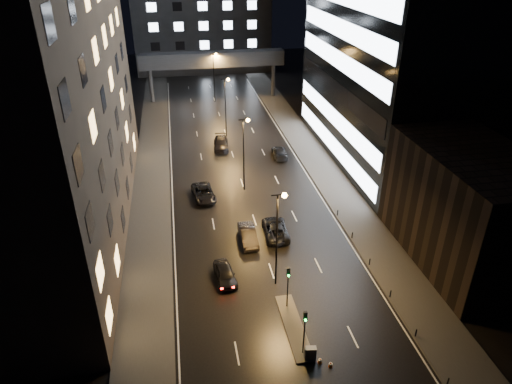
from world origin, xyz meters
TOP-DOWN VIEW (x-y plane):
  - ground at (0.00, 40.00)m, footprint 160.00×160.00m
  - sidewalk_left at (-12.50, 35.00)m, footprint 5.00×110.00m
  - sidewalk_right at (12.50, 35.00)m, footprint 5.00×110.00m
  - building_left at (-22.50, 24.00)m, footprint 15.00×48.00m
  - building_right_low at (20.00, 9.00)m, footprint 10.00×18.00m
  - building_right_glass at (25.00, 36.00)m, footprint 20.00×36.00m
  - building_far at (0.00, 98.00)m, footprint 34.00×14.00m
  - skybridge at (0.00, 70.00)m, footprint 30.00×3.00m
  - median_island at (0.30, 2.00)m, footprint 1.60×8.00m
  - traffic_signal_near at (0.30, 4.49)m, footprint 0.28×0.34m
  - traffic_signal_far at (0.30, -1.01)m, footprint 0.28×0.34m
  - bollard_row at (10.20, 6.50)m, footprint 0.12×25.12m
  - streetlight_near at (0.16, 8.00)m, footprint 1.45×0.50m
  - streetlight_mid_a at (0.16, 28.00)m, footprint 1.45×0.50m
  - streetlight_mid_b at (0.16, 48.00)m, footprint 1.45×0.50m
  - streetlight_far at (0.16, 68.00)m, footprint 1.45×0.50m
  - car_away_a at (-4.84, 9.42)m, footprint 2.30×4.60m
  - car_away_b at (-1.50, 15.64)m, footprint 1.77×4.97m
  - car_away_c at (-5.62, 26.53)m, footprint 3.22×5.86m
  - car_away_d at (-1.50, 42.85)m, footprint 2.81×5.89m
  - car_toward_a at (1.81, 16.43)m, footprint 2.98×5.90m
  - car_toward_b at (7.17, 37.77)m, footprint 2.60×5.41m
  - utility_cabinet at (0.70, -1.70)m, footprint 0.98×0.62m
  - cone_a at (1.41, -2.14)m, footprint 0.43×0.43m
  - cone_b at (2.12, -2.65)m, footprint 0.46×0.46m

SIDE VIEW (x-z plane):
  - ground at x=0.00m, z-range 0.00..0.00m
  - sidewalk_left at x=-12.50m, z-range 0.00..0.15m
  - sidewalk_right at x=12.50m, z-range 0.00..0.15m
  - median_island at x=0.30m, z-range 0.00..0.15m
  - cone_b at x=2.12m, z-range 0.00..0.50m
  - cone_a at x=1.41m, z-range 0.00..0.54m
  - bollard_row at x=10.20m, z-range 0.00..0.90m
  - utility_cabinet at x=0.70m, z-range 0.15..1.34m
  - car_away_a at x=-4.84m, z-range 0.00..1.50m
  - car_toward_b at x=7.17m, z-range 0.00..1.52m
  - car_away_c at x=-5.62m, z-range 0.00..1.56m
  - car_toward_a at x=1.81m, z-range 0.00..1.60m
  - car_away_b at x=-1.50m, z-range 0.00..1.63m
  - car_away_d at x=-1.50m, z-range 0.00..1.66m
  - traffic_signal_near at x=0.30m, z-range 0.89..5.29m
  - traffic_signal_far at x=0.30m, z-range 0.89..5.29m
  - building_right_low at x=20.00m, z-range 0.00..12.00m
  - streetlight_near at x=0.16m, z-range 1.42..11.57m
  - streetlight_mid_a at x=0.16m, z-range 1.42..11.57m
  - streetlight_mid_b at x=0.16m, z-range 1.42..11.57m
  - streetlight_far at x=0.16m, z-range 1.42..11.57m
  - skybridge at x=0.00m, z-range 3.34..13.34m
  - building_far at x=0.00m, z-range 0.00..25.00m
  - building_left at x=-22.50m, z-range 0.00..40.00m
  - building_right_glass at x=25.00m, z-range 0.00..45.00m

